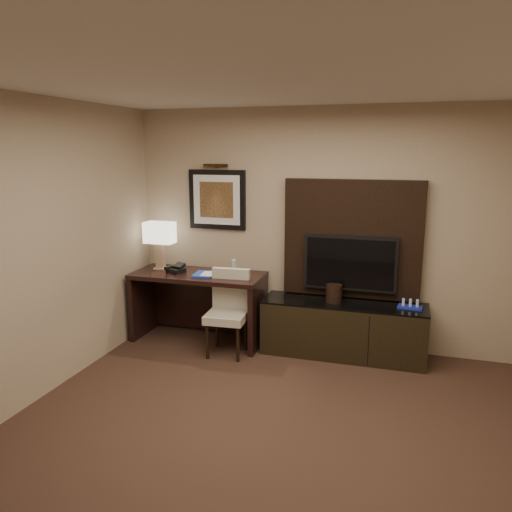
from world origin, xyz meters
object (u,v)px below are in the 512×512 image
at_px(water_bottle, 234,267).
at_px(ice_bucket, 334,293).
at_px(credenza, 343,329).
at_px(desk_phone, 176,269).
at_px(minibar_tray, 410,304).
at_px(table_lamp, 160,247).
at_px(tv, 350,263).
at_px(desk, 199,307).
at_px(desk_chair, 227,316).

xyz_separation_m(water_bottle, ice_bucket, (1.16, -0.02, -0.20)).
height_order(credenza, ice_bucket, ice_bucket).
height_order(desk_phone, ice_bucket, desk_phone).
height_order(ice_bucket, minibar_tray, ice_bucket).
bearing_deg(minibar_tray, table_lamp, 179.77).
height_order(desk_phone, water_bottle, water_bottle).
relative_size(credenza, ice_bucket, 9.04).
bearing_deg(tv, desk, -173.72).
distance_m(tv, desk_phone, 2.01).
bearing_deg(credenza, desk, -178.64).
distance_m(desk, credenza, 1.70).
bearing_deg(desk_phone, credenza, 22.42).
xyz_separation_m(credenza, desk_chair, (-1.23, -0.35, 0.14)).
bearing_deg(desk_phone, ice_bucket, 22.08).
bearing_deg(desk_phone, desk, 28.09).
bearing_deg(ice_bucket, tv, 47.22).
bearing_deg(table_lamp, ice_bucket, -1.04).
relative_size(tv, minibar_tray, 4.05).
bearing_deg(desk_chair, desk, 143.21).
xyz_separation_m(tv, ice_bucket, (-0.14, -0.16, -0.32)).
relative_size(credenza, desk_chair, 1.98).
bearing_deg(water_bottle, ice_bucket, -1.09).
xyz_separation_m(desk_phone, water_bottle, (0.69, 0.09, 0.04)).
bearing_deg(desk_phone, desk_chair, 0.02).
height_order(desk, table_lamp, table_lamp).
bearing_deg(tv, desk_chair, -158.80).
bearing_deg(desk, desk_chair, -33.65).
height_order(table_lamp, ice_bucket, table_lamp).
xyz_separation_m(table_lamp, desk_phone, (0.25, -0.11, -0.23)).
bearing_deg(desk_chair, ice_bucket, 12.63).
relative_size(credenza, table_lamp, 3.24).
distance_m(credenza, desk_phone, 2.04).
bearing_deg(ice_bucket, minibar_tray, 1.89).
distance_m(desk_phone, ice_bucket, 1.85).
bearing_deg(water_bottle, table_lamp, 179.04).
distance_m(table_lamp, ice_bucket, 2.13).
bearing_deg(desk, credenza, 0.86).
distance_m(desk_chair, ice_bucket, 1.19).
xyz_separation_m(desk_phone, ice_bucket, (1.84, 0.07, -0.16)).
relative_size(credenza, tv, 1.76).
height_order(desk_chair, water_bottle, water_bottle).
height_order(tv, desk_chair, tv).
bearing_deg(credenza, table_lamp, 179.10).
relative_size(desk_chair, ice_bucket, 4.58).
height_order(credenza, table_lamp, table_lamp).
bearing_deg(minibar_tray, desk_chair, -169.36).
bearing_deg(ice_bucket, desk_phone, -177.78).
bearing_deg(water_bottle, tv, 5.89).
bearing_deg(ice_bucket, water_bottle, 178.91).
bearing_deg(desk_chair, table_lamp, 155.26).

